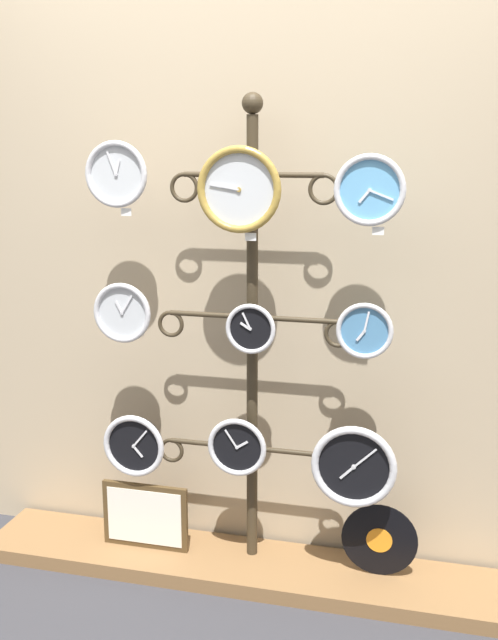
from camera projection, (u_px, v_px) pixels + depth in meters
ground_plane at (224, 626)px, 2.67m from camera, size 12.00×12.00×0.00m
shop_wall at (262, 218)px, 2.89m from camera, size 4.40×0.04×2.80m
low_shelf at (248, 567)px, 2.99m from camera, size 2.20×0.36×0.06m
display_stand at (252, 420)px, 2.91m from camera, size 0.78×0.41×1.86m
clock_top_left at (117, 174)px, 2.74m from camera, size 0.24×0.04×0.24m
clock_top_center at (239, 190)px, 2.63m from camera, size 0.31×0.04×0.31m
clock_top_right at (370, 190)px, 2.52m from camera, size 0.24×0.04×0.24m
clock_middle_left at (123, 313)px, 2.85m from camera, size 0.23×0.04×0.23m
clock_middle_center at (251, 329)px, 2.73m from camera, size 0.19×0.04×0.19m
clock_middle_right at (365, 331)px, 2.64m from camera, size 0.20×0.04×0.20m
clock_bottom_left at (134, 445)px, 2.97m from camera, size 0.26×0.04×0.26m
clock_bottom_center at (237, 447)px, 2.85m from camera, size 0.23×0.04×0.23m
clock_bottom_right at (354, 466)px, 2.73m from camera, size 0.32×0.04×0.32m
vinyl_record at (379, 540)px, 2.85m from camera, size 0.29×0.01×0.29m
picture_frame at (145, 516)px, 3.05m from camera, size 0.36×0.02×0.28m
price_tag_upper at (126, 212)px, 2.76m from camera, size 0.04×0.00×0.03m
price_tag_mid at (251, 237)px, 2.66m from camera, size 0.04×0.00×0.03m
price_tag_lower at (378, 231)px, 2.55m from camera, size 0.04×0.00×0.03m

